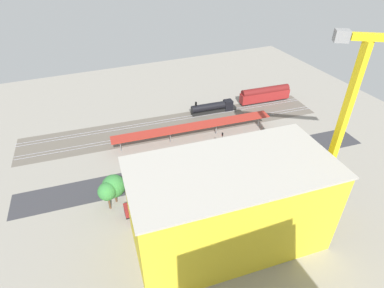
{
  "coord_description": "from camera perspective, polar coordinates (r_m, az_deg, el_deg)",
  "views": [
    {
      "loc": [
        29.21,
        65.78,
        54.13
      ],
      "look_at": [
        3.31,
        3.24,
        7.27
      ],
      "focal_mm": 29.18,
      "sensor_mm": 36.0,
      "label": 1
    }
  ],
  "objects": [
    {
      "name": "street_asphalt",
      "position": [
        86.47,
        2.48,
        -4.1
      ],
      "size": [
        99.03,
        16.23,
        0.01
      ],
      "primitive_type": "cube",
      "rotation": [
        0.0,
        0.0,
        -0.07
      ],
      "color": "#38383D",
      "rests_on": "ground"
    },
    {
      "name": "parked_car_0",
      "position": [
        97.93,
        13.16,
        0.64
      ],
      "size": [
        4.2,
        2.25,
        1.73
      ],
      "color": "black",
      "rests_on": "ground"
    },
    {
      "name": "construction_building",
      "position": [
        62.48,
        6.86,
        -11.24
      ],
      "size": [
        38.79,
        20.85,
        18.98
      ],
      "primitive_type": "cube",
      "rotation": [
        0.0,
        0.0,
        -0.07
      ],
      "color": "yellow",
      "rests_on": "ground"
    },
    {
      "name": "passenger_coach",
      "position": [
        121.38,
        13.19,
        8.87
      ],
      "size": [
        19.75,
        4.42,
        5.86
      ],
      "color": "black",
      "rests_on": "ground"
    },
    {
      "name": "rail_bed",
      "position": [
        104.59,
        -2.95,
        3.47
      ],
      "size": [
        99.47,
        22.18,
        0.01
      ],
      "primitive_type": "cube",
      "rotation": [
        0.0,
        0.0,
        -0.07
      ],
      "color": "#665E54",
      "rests_on": "ground"
    },
    {
      "name": "street_tree_1",
      "position": [
        83.43,
        9.92,
        -2.52
      ],
      "size": [
        4.61,
        4.61,
        6.71
      ],
      "color": "brown",
      "rests_on": "ground"
    },
    {
      "name": "track_rails",
      "position": [
        104.5,
        -2.96,
        3.56
      ],
      "size": [
        98.38,
        15.78,
        0.12
      ],
      "color": "#9E9EA8",
      "rests_on": "ground"
    },
    {
      "name": "platform_canopy_near",
      "position": [
        95.81,
        0.32,
        3.24
      ],
      "size": [
        50.48,
        7.85,
        4.35
      ],
      "color": "#A82D23",
      "rests_on": "ground"
    },
    {
      "name": "street_tree_2",
      "position": [
        73.64,
        -15.28,
        -8.39
      ],
      "size": [
        4.22,
        4.22,
        7.45
      ],
      "color": "brown",
      "rests_on": "ground"
    },
    {
      "name": "tower_crane",
      "position": [
        68.79,
        27.93,
        4.33
      ],
      "size": [
        24.99,
        16.25,
        40.19
      ],
      "color": "gray",
      "rests_on": "ground"
    },
    {
      "name": "parked_car_1",
      "position": [
        93.69,
        9.33,
        -0.62
      ],
      "size": [
        4.52,
        2.04,
        1.52
      ],
      "color": "black",
      "rests_on": "ground"
    },
    {
      "name": "ground_plane",
      "position": [
        90.06,
        1.16,
        -2.26
      ],
      "size": [
        157.82,
        157.82,
        0.0
      ],
      "primitive_type": "plane",
      "color": "gray",
      "rests_on": "ground"
    },
    {
      "name": "traffic_light",
      "position": [
        89.99,
        5.53,
        0.88
      ],
      "size": [
        0.5,
        0.36,
        6.48
      ],
      "color": "#333333",
      "rests_on": "ground"
    },
    {
      "name": "box_truck_0",
      "position": [
        74.01,
        -8.67,
        -11.11
      ],
      "size": [
        9.07,
        2.71,
        3.12
      ],
      "color": "black",
      "rests_on": "ground"
    },
    {
      "name": "parked_car_3",
      "position": [
        87.89,
        0.69,
        -2.71
      ],
      "size": [
        4.36,
        2.12,
        1.67
      ],
      "color": "black",
      "rests_on": "ground"
    },
    {
      "name": "street_tree_0",
      "position": [
        75.21,
        -14.13,
        -7.47
      ],
      "size": [
        5.46,
        5.46,
        7.68
      ],
      "color": "brown",
      "rests_on": "ground"
    },
    {
      "name": "parked_car_2",
      "position": [
        90.52,
        5.29,
        -1.58
      ],
      "size": [
        4.18,
        2.17,
        1.8
      ],
      "color": "black",
      "rests_on": "ground"
    },
    {
      "name": "construction_roof_slab",
      "position": [
        55.96,
        7.54,
        -4.31
      ],
      "size": [
        39.43,
        21.5,
        0.4
      ],
      "primitive_type": "cube",
      "rotation": [
        0.0,
        0.0,
        -0.07
      ],
      "color": "#B7B2A8",
      "rests_on": "construction_building"
    },
    {
      "name": "locomotive",
      "position": [
        111.94,
        4.11,
        6.71
      ],
      "size": [
        16.76,
        3.76,
        4.95
      ],
      "color": "black",
      "rests_on": "ground"
    }
  ]
}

